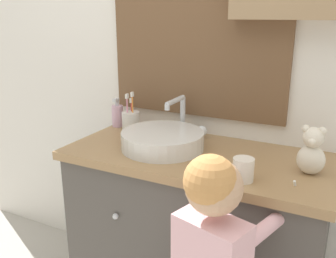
# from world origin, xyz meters

# --- Properties ---
(wall_back) EXTENTS (3.20, 0.18, 2.50)m
(wall_back) POSITION_xyz_m (0.02, 0.62, 1.30)
(wall_back) COLOR silver
(wall_back) RESTS_ON ground_plane
(vanity_counter) EXTENTS (1.07, 0.51, 0.79)m
(vanity_counter) POSITION_xyz_m (0.00, 0.35, 0.40)
(vanity_counter) COLOR #4C4742
(vanity_counter) RESTS_ON ground_plane
(sink_basin) EXTENTS (0.34, 0.39, 0.19)m
(sink_basin) POSITION_xyz_m (-0.15, 0.34, 0.83)
(sink_basin) COLOR silver
(sink_basin) RESTS_ON vanity_counter
(toothbrush_holder) EXTENTS (0.09, 0.09, 0.19)m
(toothbrush_holder) POSITION_xyz_m (-0.40, 0.49, 0.84)
(toothbrush_holder) COLOR silver
(toothbrush_holder) RESTS_ON vanity_counter
(soap_dispenser) EXTENTS (0.06, 0.06, 0.14)m
(soap_dispenser) POSITION_xyz_m (-0.50, 0.51, 0.85)
(soap_dispenser) COLOR #CCA3BC
(soap_dispenser) RESTS_ON vanity_counter
(teddy_bear) EXTENTS (0.10, 0.08, 0.17)m
(teddy_bear) POSITION_xyz_m (0.43, 0.34, 0.88)
(teddy_bear) COLOR beige
(teddy_bear) RESTS_ON vanity_counter
(drinking_cup) EXTENTS (0.07, 0.07, 0.08)m
(drinking_cup) POSITION_xyz_m (0.24, 0.18, 0.83)
(drinking_cup) COLOR silver
(drinking_cup) RESTS_ON vanity_counter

